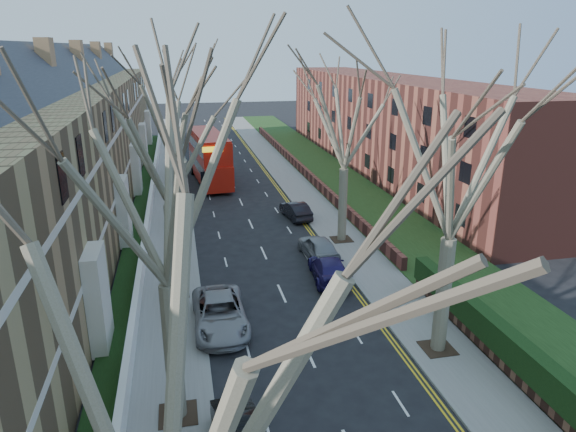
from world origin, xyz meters
TOP-DOWN VIEW (x-y plane):
  - pavement_left at (-6.00, 39.00)m, footprint 3.00×102.00m
  - pavement_right at (6.00, 39.00)m, footprint 3.00×102.00m
  - terrace_left at (-13.65, 31.00)m, footprint 9.70×78.00m
  - flats_right at (17.46, 43.00)m, footprint 13.97×54.00m
  - front_wall_left at (-7.65, 31.00)m, footprint 0.30×78.00m
  - grass_verge_right at (10.50, 39.00)m, footprint 6.00×102.00m
  - tree_left_near at (-5.70, -4.00)m, footprint 9.80×9.80m
  - tree_left_mid at (-5.70, 6.00)m, footprint 10.50×10.50m
  - tree_left_far at (-5.70, 16.00)m, footprint 10.15×10.15m
  - tree_left_dist at (-5.70, 28.00)m, footprint 10.50×10.50m
  - tree_right_mid at (5.70, 8.00)m, footprint 10.50×10.50m
  - tree_right_far at (5.70, 22.00)m, footprint 10.15×10.15m
  - double_decker_bus at (-2.12, 40.74)m, footprint 3.69×11.79m
  - car_left_far at (-3.62, 12.09)m, footprint 2.51×5.43m
  - car_right_near at (3.05, 16.12)m, footprint 2.41×4.98m
  - car_right_mid at (3.32, 19.44)m, footprint 2.03×4.49m
  - car_right_far at (3.70, 27.65)m, footprint 1.95×4.22m

SIDE VIEW (x-z plane):
  - pavement_left at x=-6.00m, z-range 0.00..0.12m
  - pavement_right at x=6.00m, z-range 0.00..0.12m
  - grass_verge_right at x=10.50m, z-range 0.12..0.18m
  - front_wall_left at x=-7.65m, z-range 0.12..1.12m
  - car_right_far at x=3.70m, z-range 0.00..1.34m
  - car_right_near at x=3.05m, z-range 0.00..1.40m
  - car_right_mid at x=3.32m, z-range 0.00..1.49m
  - car_left_far at x=-3.62m, z-range 0.00..1.51m
  - double_decker_bus at x=-2.12m, z-range -0.03..4.79m
  - flats_right at x=17.46m, z-range -0.02..9.98m
  - terrace_left at x=-13.65m, z-range -1.27..12.33m
  - tree_left_near at x=-5.70m, z-range 2.06..15.79m
  - tree_left_far at x=-5.70m, z-range 2.13..16.35m
  - tree_right_far at x=5.70m, z-range 2.13..16.35m
  - tree_left_mid at x=-5.70m, z-range 2.20..16.91m
  - tree_right_mid at x=5.70m, z-range 2.20..16.91m
  - tree_left_dist at x=-5.70m, z-range 2.20..16.91m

